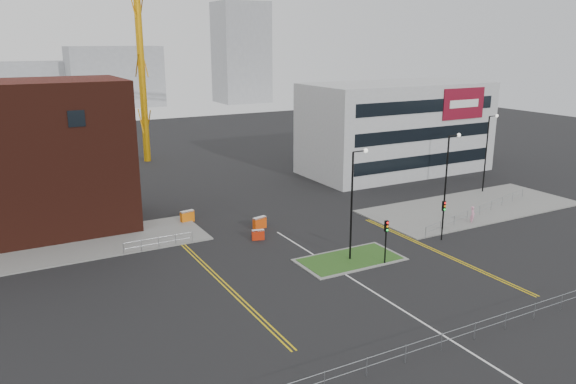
# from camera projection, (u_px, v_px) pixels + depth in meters

# --- Properties ---
(ground) EXTENTS (200.00, 200.00, 0.00)m
(ground) POSITION_uv_depth(u_px,v_px,m) (393.00, 304.00, 38.24)
(ground) COLOR black
(ground) RESTS_ON ground
(pavement_left) EXTENTS (28.00, 8.00, 0.12)m
(pavement_left) POSITION_uv_depth(u_px,v_px,m) (41.00, 252.00, 47.56)
(pavement_left) COLOR slate
(pavement_left) RESTS_ON ground
(pavement_right) EXTENTS (24.00, 10.00, 0.12)m
(pavement_right) POSITION_uv_depth(u_px,v_px,m) (471.00, 207.00, 60.28)
(pavement_right) COLOR slate
(pavement_right) RESTS_ON ground
(island_kerb) EXTENTS (8.60, 4.60, 0.08)m
(island_kerb) POSITION_uv_depth(u_px,v_px,m) (350.00, 260.00, 45.93)
(island_kerb) COLOR slate
(island_kerb) RESTS_ON ground
(grass_island) EXTENTS (8.00, 4.00, 0.12)m
(grass_island) POSITION_uv_depth(u_px,v_px,m) (350.00, 259.00, 45.92)
(grass_island) COLOR #27531B
(grass_island) RESTS_ON ground
(office_block) EXTENTS (25.00, 12.20, 12.00)m
(office_block) POSITION_uv_depth(u_px,v_px,m) (396.00, 128.00, 75.81)
(office_block) COLOR silver
(office_block) RESTS_ON ground
(streetlamp_island) EXTENTS (1.46, 0.36, 9.18)m
(streetlamp_island) POSITION_uv_depth(u_px,v_px,m) (354.00, 196.00, 44.63)
(streetlamp_island) COLOR black
(streetlamp_island) RESTS_ON ground
(streetlamp_right_near) EXTENTS (1.46, 0.36, 9.18)m
(streetlamp_right_near) POSITION_uv_depth(u_px,v_px,m) (448.00, 174.00, 51.89)
(streetlamp_right_near) COLOR black
(streetlamp_right_near) RESTS_ON ground
(streetlamp_right_far) EXTENTS (1.46, 0.36, 9.18)m
(streetlamp_right_far) POSITION_uv_depth(u_px,v_px,m) (488.00, 147.00, 65.16)
(streetlamp_right_far) COLOR black
(streetlamp_right_far) RESTS_ON ground
(traffic_light_island) EXTENTS (0.28, 0.33, 3.65)m
(traffic_light_island) POSITION_uv_depth(u_px,v_px,m) (386.00, 234.00, 44.49)
(traffic_light_island) COLOR black
(traffic_light_island) RESTS_ON ground
(traffic_light_right) EXTENTS (0.28, 0.33, 3.65)m
(traffic_light_right) POSITION_uv_depth(u_px,v_px,m) (443.00, 213.00, 49.89)
(traffic_light_right) COLOR black
(traffic_light_right) RESTS_ON ground
(railing_front) EXTENTS (24.05, 0.05, 1.10)m
(railing_front) POSITION_uv_depth(u_px,v_px,m) (459.00, 333.00, 32.95)
(railing_front) COLOR gray
(railing_front) RESTS_ON ground
(railing_left) EXTENTS (6.05, 0.05, 1.10)m
(railing_left) POSITION_uv_depth(u_px,v_px,m) (159.00, 241.00, 48.18)
(railing_left) COLOR gray
(railing_left) RESTS_ON ground
(railing_right) EXTENTS (19.05, 5.05, 1.10)m
(railing_right) POSITION_uv_depth(u_px,v_px,m) (480.00, 209.00, 57.28)
(railing_right) COLOR gray
(railing_right) RESTS_ON ground
(centre_line) EXTENTS (0.15, 30.00, 0.01)m
(centre_line) POSITION_uv_depth(u_px,v_px,m) (375.00, 293.00, 39.93)
(centre_line) COLOR silver
(centre_line) RESTS_ON ground
(yellow_left_a) EXTENTS (0.12, 24.00, 0.01)m
(yellow_left_a) POSITION_uv_depth(u_px,v_px,m) (215.00, 278.00, 42.52)
(yellow_left_a) COLOR gold
(yellow_left_a) RESTS_ON ground
(yellow_left_b) EXTENTS (0.12, 24.00, 0.01)m
(yellow_left_b) POSITION_uv_depth(u_px,v_px,m) (219.00, 277.00, 42.66)
(yellow_left_b) COLOR gold
(yellow_left_b) RESTS_ON ground
(yellow_right_a) EXTENTS (0.12, 20.00, 0.01)m
(yellow_right_a) POSITION_uv_depth(u_px,v_px,m) (436.00, 252.00, 47.72)
(yellow_right_a) COLOR gold
(yellow_right_a) RESTS_ON ground
(yellow_right_b) EXTENTS (0.12, 20.00, 0.01)m
(yellow_right_b) POSITION_uv_depth(u_px,v_px,m) (439.00, 251.00, 47.86)
(yellow_right_b) COLOR gold
(yellow_right_b) RESTS_ON ground
(skyline_b) EXTENTS (24.00, 12.00, 16.00)m
(skyline_b) POSITION_uv_depth(u_px,v_px,m) (115.00, 77.00, 150.85)
(skyline_b) COLOR gray
(skyline_b) RESTS_ON ground
(skyline_c) EXTENTS (14.00, 12.00, 28.00)m
(skyline_c) POSITION_uv_depth(u_px,v_px,m) (241.00, 53.00, 161.29)
(skyline_c) COLOR gray
(skyline_c) RESTS_ON ground
(skyline_d) EXTENTS (30.00, 12.00, 12.00)m
(skyline_d) POSITION_uv_depth(u_px,v_px,m) (40.00, 84.00, 151.48)
(skyline_d) COLOR gray
(skyline_d) RESTS_ON ground
(pedestrian) EXTENTS (0.77, 0.72, 1.77)m
(pedestrian) POSITION_uv_depth(u_px,v_px,m) (473.00, 215.00, 54.85)
(pedestrian) COLOR pink
(pedestrian) RESTS_ON ground
(barrier_left) EXTENTS (1.44, 0.70, 1.16)m
(barrier_left) POSITION_uv_depth(u_px,v_px,m) (187.00, 216.00, 55.42)
(barrier_left) COLOR orange
(barrier_left) RESTS_ON ground
(barrier_mid) EXTENTS (1.17, 0.65, 0.94)m
(barrier_mid) POSITION_uv_depth(u_px,v_px,m) (258.00, 234.00, 50.50)
(barrier_mid) COLOR red
(barrier_mid) RESTS_ON ground
(barrier_right) EXTENTS (1.44, 0.77, 1.15)m
(barrier_right) POSITION_uv_depth(u_px,v_px,m) (260.00, 222.00, 53.46)
(barrier_right) COLOR #EF4E0D
(barrier_right) RESTS_ON ground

